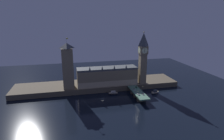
# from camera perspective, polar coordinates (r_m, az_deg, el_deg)

# --- Properties ---
(ground_plane) EXTENTS (400.00, 400.00, 0.00)m
(ground_plane) POSITION_cam_1_polar(r_m,az_deg,el_deg) (225.90, -2.91, -8.73)
(ground_plane) COLOR black
(embankment) EXTENTS (220.00, 42.00, 6.74)m
(embankment) POSITION_cam_1_polar(r_m,az_deg,el_deg) (260.40, -4.41, -4.62)
(embankment) COLOR brown
(embankment) RESTS_ON ground_plane
(parliament_hall) EXTENTS (78.93, 20.35, 28.02)m
(parliament_hall) POSITION_cam_1_polar(r_m,az_deg,el_deg) (249.58, -1.49, -1.84)
(parliament_hall) COLOR #7F7056
(parliament_hall) RESTS_ON embankment
(clock_tower) EXTENTS (10.96, 11.07, 69.66)m
(clock_tower) POSITION_cam_1_polar(r_m,az_deg,el_deg) (252.62, 9.40, 4.08)
(clock_tower) COLOR #7F7056
(clock_tower) RESTS_ON embankment
(victoria_tower) EXTENTS (13.69, 13.69, 63.43)m
(victoria_tower) POSITION_cam_1_polar(r_m,az_deg,el_deg) (238.40, -13.30, 1.21)
(victoria_tower) COLOR #7F7056
(victoria_tower) RESTS_ON embankment
(bridge) EXTENTS (12.15, 46.00, 7.06)m
(bridge) POSITION_cam_1_polar(r_m,az_deg,el_deg) (230.05, 7.91, -7.08)
(bridge) COLOR #4C7560
(bridge) RESTS_ON ground_plane
(car_northbound_lead) EXTENTS (2.04, 4.28, 1.34)m
(car_northbound_lead) POSITION_cam_1_polar(r_m,az_deg,el_deg) (233.80, 6.76, -5.93)
(car_northbound_lead) COLOR white
(car_northbound_lead) RESTS_ON bridge
(car_northbound_trail) EXTENTS (2.03, 4.11, 1.52)m
(car_northbound_trail) POSITION_cam_1_polar(r_m,az_deg,el_deg) (220.51, 8.08, -7.30)
(car_northbound_trail) COLOR white
(car_northbound_trail) RESTS_ON bridge
(car_southbound_lead) EXTENTS (2.06, 4.09, 1.40)m
(car_southbound_lead) POSITION_cam_1_polar(r_m,az_deg,el_deg) (222.17, 9.41, -7.19)
(car_southbound_lead) COLOR silver
(car_southbound_lead) RESTS_ON bridge
(car_southbound_trail) EXTENTS (2.03, 4.61, 1.37)m
(car_southbound_trail) POSITION_cam_1_polar(r_m,az_deg,el_deg) (241.39, 7.44, -5.25)
(car_southbound_trail) COLOR #235633
(car_southbound_trail) RESTS_ON bridge
(pedestrian_mid_walk) EXTENTS (0.38, 0.38, 1.66)m
(pedestrian_mid_walk) POSITION_cam_1_polar(r_m,az_deg,el_deg) (229.76, 9.30, -6.35)
(pedestrian_mid_walk) COLOR black
(pedestrian_mid_walk) RESTS_ON bridge
(pedestrian_far_rail) EXTENTS (0.38, 0.38, 1.70)m
(pedestrian_far_rail) POSITION_cam_1_polar(r_m,az_deg,el_deg) (237.02, 5.77, -5.53)
(pedestrian_far_rail) COLOR black
(pedestrian_far_rail) RESTS_ON bridge
(street_lamp_near) EXTENTS (1.34, 0.60, 6.93)m
(street_lamp_near) POSITION_cam_1_polar(r_m,az_deg,el_deg) (212.96, 7.91, -7.07)
(street_lamp_near) COLOR #2D3333
(street_lamp_near) RESTS_ON bridge
(street_lamp_mid) EXTENTS (1.34, 0.60, 6.60)m
(street_lamp_mid) POSITION_cam_1_polar(r_m,az_deg,el_deg) (229.75, 9.32, -5.48)
(street_lamp_mid) COLOR #2D3333
(street_lamp_mid) RESTS_ON bridge
(street_lamp_far) EXTENTS (1.34, 0.60, 6.52)m
(street_lamp_far) POSITION_cam_1_polar(r_m,az_deg,el_deg) (238.90, 5.44, -4.53)
(street_lamp_far) COLOR #2D3333
(street_lamp_far) RESTS_ON bridge
(boat_upstream) EXTENTS (12.67, 5.38, 4.69)m
(boat_upstream) POSITION_cam_1_polar(r_m,az_deg,el_deg) (236.88, 0.36, -7.08)
(boat_upstream) COLOR #28282D
(boat_upstream) RESTS_ON ground_plane
(boat_downstream) EXTENTS (11.41, 6.69, 4.59)m
(boat_downstream) POSITION_cam_1_polar(r_m,az_deg,el_deg) (246.59, 12.95, -6.58)
(boat_downstream) COLOR #B2A893
(boat_downstream) RESTS_ON ground_plane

